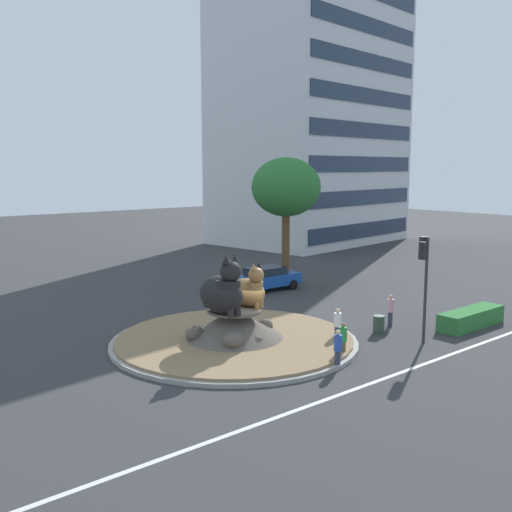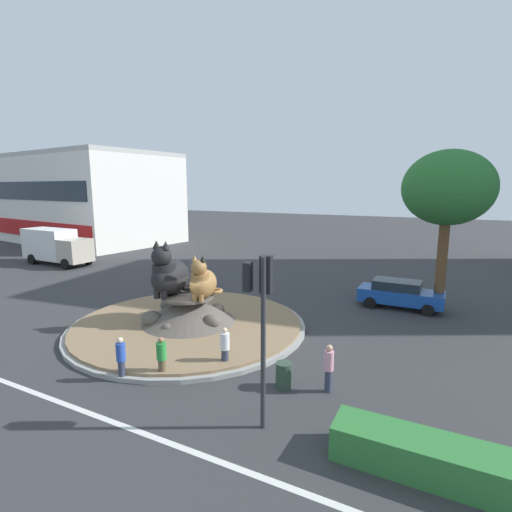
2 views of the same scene
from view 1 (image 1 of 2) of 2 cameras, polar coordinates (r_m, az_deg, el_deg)
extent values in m
plane|color=#333335|center=(27.70, -2.12, -8.44)|extent=(160.00, 160.00, 0.00)
cube|color=silver|center=(22.62, 9.68, -12.56)|extent=(112.00, 0.20, 0.01)
cylinder|color=gray|center=(27.68, -2.12, -8.26)|extent=(11.46, 11.46, 0.18)
cylinder|color=#846B4C|center=(27.63, -2.12, -7.97)|extent=(11.00, 11.00, 0.12)
cone|color=#564F47|center=(27.44, -2.13, -6.53)|extent=(4.56, 4.56, 1.32)
cylinder|color=#564F47|center=(27.29, -2.13, -5.32)|extent=(2.51, 2.51, 0.12)
ellipsoid|color=#564F47|center=(28.19, 0.88, -6.78)|extent=(0.86, 0.66, 0.68)
ellipsoid|color=#564F47|center=(29.09, -2.72, -6.38)|extent=(0.75, 0.64, 0.60)
ellipsoid|color=#564F47|center=(27.01, -6.01, -7.48)|extent=(0.89, 0.67, 0.72)
ellipsoid|color=#564F47|center=(25.81, -2.26, -8.16)|extent=(0.95, 0.89, 0.76)
ellipsoid|color=#564F47|center=(26.37, 0.17, -8.18)|extent=(0.52, 0.48, 0.42)
ellipsoid|color=black|center=(26.42, -3.41, -3.74)|extent=(1.70, 2.48, 1.72)
cylinder|color=black|center=(26.03, -2.72, -3.49)|extent=(1.21, 1.21, 1.08)
sphere|color=black|center=(25.72, -2.48, -1.50)|extent=(0.95, 0.95, 0.95)
torus|color=black|center=(27.54, -4.11, -4.71)|extent=(1.03, 1.03, 0.22)
cone|color=black|center=(25.81, -2.06, -0.23)|extent=(0.42, 0.42, 0.39)
cone|color=black|center=(25.46, -2.93, -0.35)|extent=(0.42, 0.42, 0.39)
cylinder|color=black|center=(26.07, -1.82, -5.36)|extent=(0.30, 0.30, 0.43)
cylinder|color=black|center=(25.82, -2.46, -5.51)|extent=(0.30, 0.30, 0.43)
ellipsoid|color=#9E703D|center=(27.71, -0.81, -3.55)|extent=(1.55, 2.06, 1.34)
cylinder|color=#9E703D|center=(27.45, -0.21, -3.34)|extent=(1.04, 1.04, 0.84)
sphere|color=#9E703D|center=(27.23, 0.01, -1.87)|extent=(0.74, 0.74, 0.74)
torus|color=#9E703D|center=(28.52, -1.62, -4.30)|extent=(1.05, 1.05, 0.17)
cone|color=black|center=(27.31, 0.27, -0.92)|extent=(0.36, 0.36, 0.30)
cone|color=#9E703D|center=(27.00, -0.25, -1.04)|extent=(0.36, 0.36, 0.30)
cylinder|color=#9E703D|center=(27.54, 0.49, -4.70)|extent=(0.23, 0.23, 0.34)
cylinder|color=#9E703D|center=(27.30, 0.10, -4.82)|extent=(0.23, 0.23, 0.34)
cylinder|color=#2D2D33|center=(28.17, 16.11, -3.26)|extent=(0.14, 0.14, 4.98)
cube|color=black|center=(27.94, 15.88, 0.75)|extent=(0.34, 0.27, 1.05)
sphere|color=#360606|center=(27.94, 15.76, 1.41)|extent=(0.18, 0.18, 0.18)
sphere|color=#392706|center=(27.98, 15.74, 0.77)|extent=(0.18, 0.18, 0.18)
sphere|color=green|center=(28.02, 15.71, 0.13)|extent=(0.18, 0.18, 0.18)
cube|color=black|center=(27.45, 15.83, 0.51)|extent=(0.23, 0.30, 0.80)
cube|color=silver|center=(65.05, 5.31, 13.28)|extent=(20.68, 15.97, 26.82)
cube|color=#233347|center=(61.22, 10.26, 2.47)|extent=(17.81, 2.40, 1.52)
cube|color=#233347|center=(60.96, 10.34, 5.60)|extent=(17.81, 2.40, 1.52)
cube|color=#233347|center=(60.88, 10.43, 8.75)|extent=(17.81, 2.40, 1.52)
cube|color=#233347|center=(60.98, 10.52, 11.90)|extent=(17.81, 2.40, 1.52)
cube|color=#233347|center=(61.27, 10.61, 15.03)|extent=(17.81, 2.40, 1.52)
cube|color=#233347|center=(61.74, 10.70, 18.12)|extent=(17.81, 2.40, 1.52)
cube|color=#233347|center=(62.39, 10.79, 21.16)|extent=(17.81, 2.40, 1.52)
cube|color=#2D7033|center=(32.25, 20.12, -5.68)|extent=(4.47, 1.20, 0.90)
cylinder|color=brown|center=(40.30, 2.89, 0.54)|extent=(0.54, 0.54, 4.91)
ellipsoid|color=#286B2D|center=(39.92, 2.93, 6.69)|extent=(4.68, 4.68, 3.98)
cylinder|color=#33384C|center=(24.50, 7.90, -9.91)|extent=(0.25, 0.25, 0.75)
cylinder|color=#284CB2|center=(24.29, 7.94, -8.34)|extent=(0.33, 0.33, 0.65)
sphere|color=beige|center=(24.16, 7.96, -7.35)|extent=(0.22, 0.22, 0.22)
cylinder|color=#33384C|center=(28.06, 7.90, -7.50)|extent=(0.27, 0.27, 0.74)
cylinder|color=silver|center=(27.88, 7.93, -6.14)|extent=(0.37, 0.37, 0.64)
sphere|color=beige|center=(27.77, 7.94, -5.28)|extent=(0.21, 0.21, 0.21)
cylinder|color=#33384C|center=(31.08, 12.87, -6.01)|extent=(0.24, 0.24, 0.77)
cylinder|color=pink|center=(30.91, 12.92, -4.71)|extent=(0.32, 0.32, 0.67)
sphere|color=tan|center=(30.81, 12.95, -3.90)|extent=(0.22, 0.22, 0.22)
cylinder|color=brown|center=(25.82, 8.38, -8.97)|extent=(0.27, 0.27, 0.72)
cylinder|color=#288C38|center=(25.63, 8.42, -7.53)|extent=(0.36, 0.36, 0.63)
sphere|color=#936B4C|center=(25.52, 8.44, -6.63)|extent=(0.21, 0.21, 0.21)
cube|color=#19479E|center=(39.02, 1.14, -2.34)|extent=(4.59, 1.78, 0.74)
cube|color=#19232D|center=(38.76, 0.89, -1.47)|extent=(2.57, 1.56, 0.52)
cylinder|color=black|center=(40.70, 1.97, -2.42)|extent=(0.64, 0.23, 0.64)
cylinder|color=black|center=(39.43, 3.63, -2.79)|extent=(0.64, 0.23, 0.64)
cylinder|color=black|center=(38.82, -1.39, -2.96)|extent=(0.64, 0.23, 0.64)
cylinder|color=black|center=(37.49, 0.24, -3.38)|extent=(0.64, 0.23, 0.64)
cylinder|color=#2D4233|center=(29.71, 11.81, -6.53)|extent=(0.56, 0.56, 0.90)
camera|label=2|loc=(28.02, 37.25, 4.15)|focal=27.01mm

